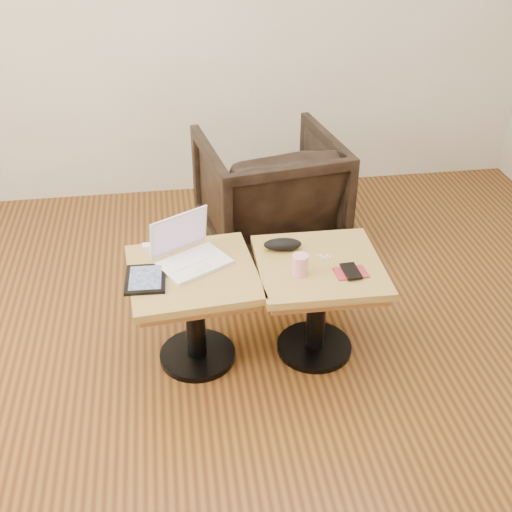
{
  "coord_description": "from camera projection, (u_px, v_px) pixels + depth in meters",
  "views": [
    {
      "loc": [
        -0.28,
        -1.98,
        2.11
      ],
      "look_at": [
        0.07,
        0.41,
        0.56
      ],
      "focal_mm": 45.0,
      "sensor_mm": 36.0,
      "label": 1
    }
  ],
  "objects": [
    {
      "name": "room_shell",
      "position": [
        252.0,
        122.0,
        2.09
      ],
      "size": [
        4.52,
        4.52,
        2.71
      ],
      "color": "#442611",
      "rests_on": "ground"
    },
    {
      "name": "side_table_left",
      "position": [
        194.0,
        294.0,
        2.93
      ],
      "size": [
        0.61,
        0.61,
        0.51
      ],
      "rotation": [
        0.0,
        0.0,
        0.08
      ],
      "color": "black",
      "rests_on": "ground"
    },
    {
      "name": "side_table_right",
      "position": [
        318.0,
        286.0,
        2.98
      ],
      "size": [
        0.57,
        0.57,
        0.51
      ],
      "rotation": [
        0.0,
        0.0,
        -0.02
      ],
      "color": "black",
      "rests_on": "ground"
    },
    {
      "name": "laptop",
      "position": [
        189.0,
        253.0,
        2.9
      ],
      "size": [
        0.38,
        0.36,
        0.21
      ],
      "rotation": [
        0.0,
        0.0,
        0.52
      ],
      "color": "white",
      "rests_on": "side_table_left"
    },
    {
      "name": "tablet",
      "position": [
        146.0,
        279.0,
        2.79
      ],
      "size": [
        0.18,
        0.23,
        0.02
      ],
      "rotation": [
        0.0,
        0.0,
        -0.04
      ],
      "color": "black",
      "rests_on": "side_table_left"
    },
    {
      "name": "charging_adapter",
      "position": [
        147.0,
        247.0,
        3.0
      ],
      "size": [
        0.04,
        0.04,
        0.03
      ],
      "primitive_type": "cube",
      "rotation": [
        0.0,
        0.0,
        0.04
      ],
      "color": "white",
      "rests_on": "side_table_left"
    },
    {
      "name": "glasses_case",
      "position": [
        283.0,
        244.0,
        3.0
      ],
      "size": [
        0.19,
        0.09,
        0.06
      ],
      "primitive_type": "ellipsoid",
      "rotation": [
        0.0,
        0.0,
        -0.09
      ],
      "color": "black",
      "rests_on": "side_table_right"
    },
    {
      "name": "striped_cup",
      "position": [
        300.0,
        265.0,
        2.82
      ],
      "size": [
        0.09,
        0.09,
        0.09
      ],
      "primitive_type": "cylinder",
      "rotation": [
        0.0,
        0.0,
        -0.26
      ],
      "color": "#ED3A6B",
      "rests_on": "side_table_right"
    },
    {
      "name": "earbuds_tangle",
      "position": [
        325.0,
        257.0,
        2.94
      ],
      "size": [
        0.06,
        0.04,
        0.01
      ],
      "color": "white",
      "rests_on": "side_table_right"
    },
    {
      "name": "phone_on_sleeve",
      "position": [
        351.0,
        272.0,
        2.84
      ],
      "size": [
        0.15,
        0.13,
        0.02
      ],
      "rotation": [
        0.0,
        0.0,
        0.05
      ],
      "color": "maroon",
      "rests_on": "side_table_right"
    },
    {
      "name": "armchair",
      "position": [
        269.0,
        193.0,
        3.84
      ],
      "size": [
        0.88,
        0.9,
        0.72
      ],
      "primitive_type": "imported",
      "rotation": [
        0.0,
        0.0,
        3.3
      ],
      "color": "black",
      "rests_on": "ground"
    }
  ]
}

